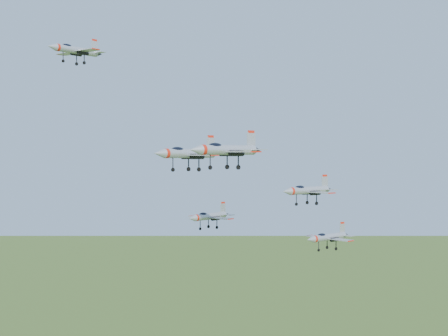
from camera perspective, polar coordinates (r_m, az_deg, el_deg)
jet_lead at (r=106.44m, az=-13.45°, el=10.45°), size 10.80×9.22×2.96m
jet_left_high at (r=98.25m, az=-3.36°, el=1.37°), size 13.72×11.54×3.69m
jet_right_high at (r=85.23m, az=0.18°, el=1.69°), size 12.96×10.81×3.46m
jet_left_low at (r=109.80m, az=-1.39°, el=-4.42°), size 10.58×9.04×2.90m
jet_right_low at (r=96.13m, az=7.62°, el=-2.02°), size 10.89×9.05×2.91m
jet_trail at (r=111.89m, az=9.46°, el=-6.24°), size 11.20×9.34×2.99m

